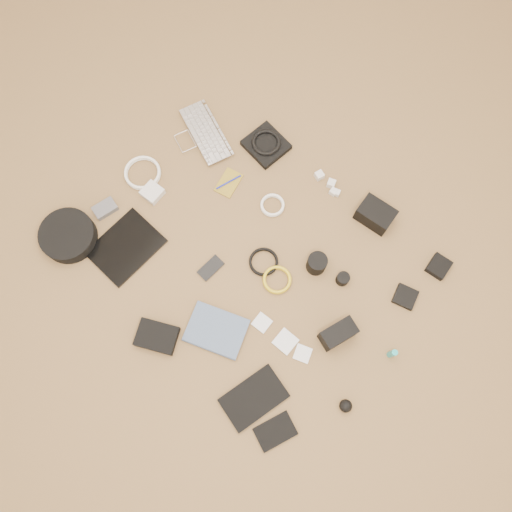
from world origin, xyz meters
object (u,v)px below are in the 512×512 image
Objects in this scene: dslr_camera at (375,215)px; paperback at (208,351)px; headphone_case at (68,236)px; phone at (211,268)px; tablet at (126,247)px; laptop at (197,137)px.

dslr_camera is 0.87m from paperback.
headphone_case is at bearing 72.22° from paperback.
phone is 0.33m from paperback.
headphone_case is at bearing -140.01° from dslr_camera.
tablet reaches higher than phone.
paperback is (0.74, -0.00, -0.02)m from headphone_case.
dslr_camera is 1.03m from tablet.
headphone_case is at bearing -147.76° from phone.
tablet is 1.24× the size of paperback.
dslr_camera reaches higher than paperback.
paperback is at bearing -45.24° from phone.
headphone_case is 0.74m from paperback.
dslr_camera is 1.26m from headphone_case.
laptop is 0.57m from tablet.
tablet is at bearing -136.89° from dslr_camera.
headphone_case reaches higher than laptop.
dslr_camera is at bearing 41.99° from headphone_case.
tablet is 0.55m from paperback.
headphone_case reaches higher than tablet.
dslr_camera is at bearing -30.27° from paperback.
headphone_case is at bearing -74.61° from laptop.
phone is (0.33, 0.15, -0.00)m from tablet.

